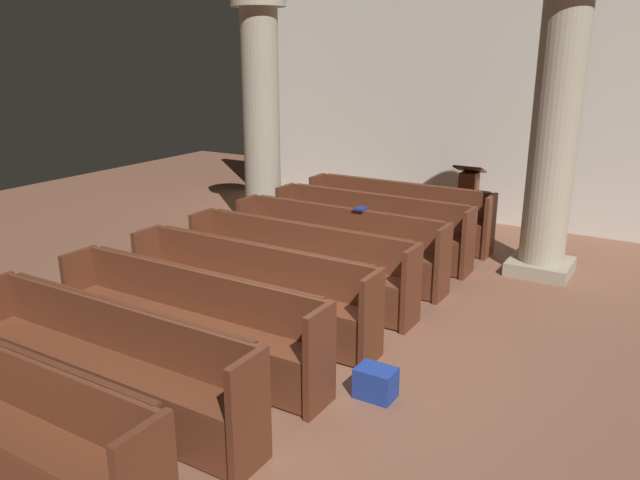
{
  "coord_description": "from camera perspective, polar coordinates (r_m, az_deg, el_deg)",
  "views": [
    {
      "loc": [
        3.12,
        -4.59,
        2.9
      ],
      "look_at": [
        -0.52,
        1.44,
        0.75
      ],
      "focal_mm": 34.93,
      "sensor_mm": 36.0,
      "label": 1
    }
  ],
  "objects": [
    {
      "name": "ground_plane",
      "position": [
        6.26,
        -2.8,
        -10.65
      ],
      "size": [
        19.2,
        19.2,
        0.0
      ],
      "primitive_type": "plane",
      "color": "brown"
    },
    {
      "name": "back_wall",
      "position": [
        11.13,
        15.21,
        13.06
      ],
      "size": [
        10.0,
        0.16,
        4.5
      ],
      "primitive_type": "cube",
      "color": "silver",
      "rests_on": "ground"
    },
    {
      "name": "pew_row_0",
      "position": [
        9.82,
        7.12,
        2.68
      ],
      "size": [
        2.99,
        0.47,
        0.92
      ],
      "color": "brown",
      "rests_on": "ground"
    },
    {
      "name": "pew_row_1",
      "position": [
        8.99,
        4.62,
        1.41
      ],
      "size": [
        2.99,
        0.46,
        0.92
      ],
      "color": "brown",
      "rests_on": "ground"
    },
    {
      "name": "pew_row_2",
      "position": [
        8.18,
        1.62,
        -0.12
      ],
      "size": [
        2.99,
        0.46,
        0.92
      ],
      "color": "brown",
      "rests_on": "ground"
    },
    {
      "name": "pew_row_3",
      "position": [
        7.41,
        -2.02,
        -1.97
      ],
      "size": [
        2.99,
        0.47,
        0.92
      ],
      "color": "brown",
      "rests_on": "ground"
    },
    {
      "name": "pew_row_4",
      "position": [
        6.68,
        -6.49,
        -4.23
      ],
      "size": [
        2.99,
        0.46,
        0.92
      ],
      "color": "brown",
      "rests_on": "ground"
    },
    {
      "name": "pew_row_5",
      "position": [
        6.02,
        -12.03,
        -6.97
      ],
      "size": [
        2.99,
        0.46,
        0.92
      ],
      "color": "brown",
      "rests_on": "ground"
    },
    {
      "name": "pew_row_6",
      "position": [
        5.44,
        -18.94,
        -10.26
      ],
      "size": [
        2.99,
        0.47,
        0.92
      ],
      "color": "brown",
      "rests_on": "ground"
    },
    {
      "name": "pillar_aisle_side",
      "position": [
        8.57,
        20.77,
        9.83
      ],
      "size": [
        0.86,
        0.86,
        3.84
      ],
      "color": "#9F967E",
      "rests_on": "ground"
    },
    {
      "name": "pillar_far_side",
      "position": [
        10.26,
        -5.43,
        11.84
      ],
      "size": [
        0.86,
        0.86,
        3.84
      ],
      "color": "#9F967E",
      "rests_on": "ground"
    },
    {
      "name": "lectern",
      "position": [
        10.83,
        13.37,
        3.45
      ],
      "size": [
        0.48,
        0.45,
        1.08
      ],
      "color": "#562B1A",
      "rests_on": "ground"
    },
    {
      "name": "hymn_book",
      "position": [
        8.12,
        3.79,
        2.89
      ],
      "size": [
        0.15,
        0.2,
        0.03
      ],
      "primitive_type": "cube",
      "color": "navy",
      "rests_on": "pew_row_2"
    },
    {
      "name": "kneeler_box_blue",
      "position": [
        5.56,
        5.12,
        -12.89
      ],
      "size": [
        0.34,
        0.25,
        0.27
      ],
      "primitive_type": "cube",
      "color": "navy",
      "rests_on": "ground"
    }
  ]
}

